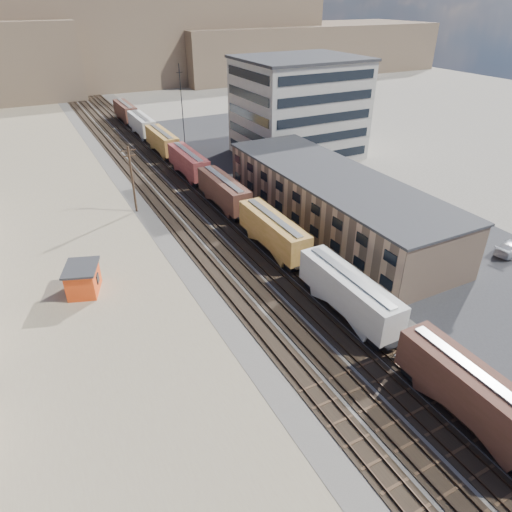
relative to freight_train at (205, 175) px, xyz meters
name	(u,v)px	position (x,y,z in m)	size (l,w,h in m)	color
ground	(358,368)	(-3.80, -44.77, -2.79)	(300.00, 300.00, 0.00)	#6B6356
ballast_bed	(174,185)	(-3.80, 5.23, -2.76)	(18.00, 200.00, 0.06)	#4C4742
dirt_yard	(58,233)	(-23.80, -4.77, -2.78)	(24.00, 180.00, 0.03)	#84725B
asphalt_lot	(330,191)	(18.20, -9.77, -2.77)	(26.00, 120.00, 0.04)	#232326
rail_tracks	(170,185)	(-4.35, 5.23, -2.68)	(11.40, 200.00, 0.24)	black
freight_train	(205,175)	(0.00, 0.00, 0.00)	(3.00, 119.74, 4.46)	black
warehouse	(333,200)	(11.18, -19.77, 0.86)	(12.40, 40.40, 7.25)	tan
office_tower	(298,108)	(24.15, 10.18, 6.47)	(22.60, 18.60, 18.45)	#9E998E
utility_pole_north	(132,178)	(-12.30, -2.77, 2.50)	(2.20, 0.32, 10.00)	#382619
radio_mast	(183,115)	(2.20, 15.23, 6.33)	(1.20, 0.16, 18.00)	black
hills_north	(63,40)	(-3.63, 123.15, 11.31)	(265.00, 80.00, 32.00)	brown
maintenance_shed	(83,279)	(-22.93, -21.36, -1.14)	(4.67, 5.28, 3.23)	#E44415
parked_car_silver	(511,248)	(26.18, -37.43, -1.97)	(2.31, 5.69, 1.65)	#A9AAB1
parked_car_blue	(288,151)	(22.68, 11.10, -2.11)	(2.28, 4.94, 1.37)	navy
parked_car_far	(297,142)	(27.47, 15.25, -2.09)	(1.66, 4.12, 1.40)	silver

